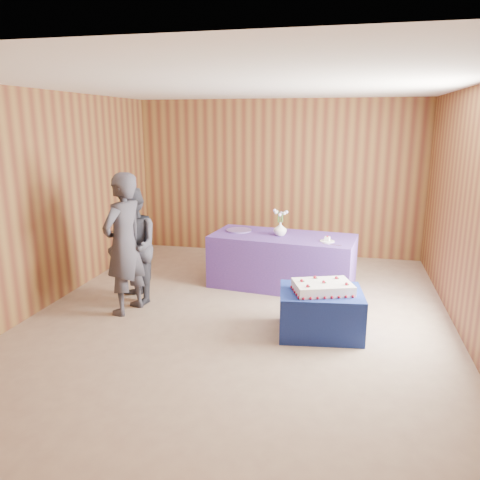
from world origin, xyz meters
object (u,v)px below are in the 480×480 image
(cake_table, at_px, (320,312))
(guest_left, at_px, (124,244))
(vase, at_px, (280,229))
(sheet_cake, at_px, (323,287))
(serving_table, at_px, (282,261))
(guest_right, at_px, (133,247))

(cake_table, xyz_separation_m, guest_left, (-2.39, 0.10, 0.62))
(vase, relative_size, guest_left, 0.11)
(sheet_cake, xyz_separation_m, guest_left, (-2.40, 0.14, 0.31))
(serving_table, height_order, guest_right, guest_right)
(cake_table, height_order, vase, vase)
(vase, bearing_deg, guest_right, -148.91)
(serving_table, bearing_deg, guest_right, -142.36)
(cake_table, relative_size, guest_right, 0.59)
(cake_table, relative_size, serving_table, 0.45)
(cake_table, distance_m, sheet_cake, 0.31)
(serving_table, height_order, guest_left, guest_left)
(serving_table, distance_m, guest_left, 2.28)
(vase, bearing_deg, serving_table, 16.31)
(cake_table, distance_m, serving_table, 1.60)
(cake_table, relative_size, vase, 4.71)
(guest_right, bearing_deg, serving_table, 77.55)
(serving_table, xyz_separation_m, vase, (-0.04, -0.01, 0.47))
(sheet_cake, bearing_deg, guest_left, 156.99)
(cake_table, bearing_deg, serving_table, 105.88)
(serving_table, relative_size, guest_right, 1.32)
(cake_table, distance_m, guest_left, 2.47)
(sheet_cake, xyz_separation_m, guest_right, (-2.44, 0.44, 0.20))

